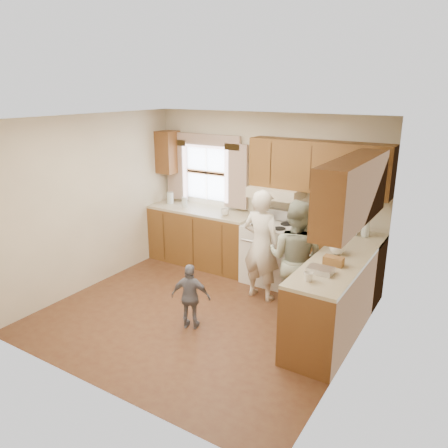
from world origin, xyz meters
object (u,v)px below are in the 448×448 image
Objects in this scene: woman_left at (262,245)px; stove at (271,252)px; woman_right at (295,259)px; child at (191,297)px.

stove is at bearing -72.78° from woman_left.
child is (-0.92, -1.00, -0.35)m from woman_right.
woman_right reaches higher than child.
woman_left is 1.01× the size of woman_right.
stove is at bearing -117.08° from child.
woman_left is 1.28m from child.
stove is 1.08m from woman_right.
woman_left is at bearing -17.81° from woman_right.
child is (-0.22, -1.77, -0.05)m from stove.
child is at bearing 78.66° from woman_left.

